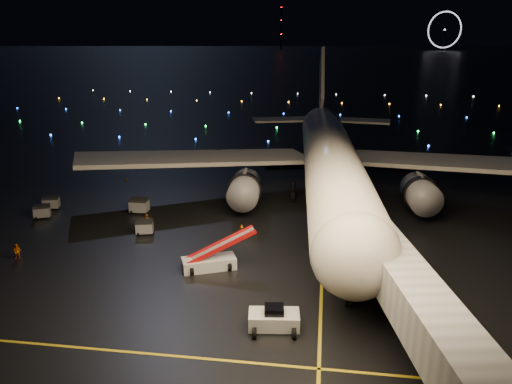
% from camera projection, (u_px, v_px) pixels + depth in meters
% --- Properties ---
extents(ground, '(2000.00, 2000.00, 0.00)m').
position_uv_depth(ground, '(310.00, 68.00, 327.05)').
color(ground, black).
rests_on(ground, ground).
extents(lane_centre, '(0.25, 80.00, 0.02)m').
position_uv_depth(lane_centre, '(323.00, 229.00, 56.30)').
color(lane_centre, gold).
rests_on(lane_centre, ground).
extents(lane_cross, '(60.00, 0.25, 0.02)m').
position_uv_depth(lane_cross, '(75.00, 347.00, 34.96)').
color(lane_cross, gold).
rests_on(lane_cross, ground).
extents(airliner, '(70.30, 67.18, 18.86)m').
position_uv_depth(airliner, '(330.00, 127.00, 64.97)').
color(airliner, silver).
rests_on(airliner, ground).
extents(pushback_tug, '(3.96, 2.39, 1.79)m').
position_uv_depth(pushback_tug, '(274.00, 317.00, 37.04)').
color(pushback_tug, silver).
rests_on(pushback_tug, ground).
extents(belt_loader, '(7.45, 4.71, 3.52)m').
position_uv_depth(belt_loader, '(209.00, 251.00, 46.23)').
color(belt_loader, silver).
rests_on(belt_loader, ground).
extents(crew_b, '(0.91, 0.81, 1.55)m').
position_uv_depth(crew_b, '(17.00, 251.00, 48.59)').
color(crew_b, orange).
rests_on(crew_b, ground).
extents(crew_c, '(0.71, 1.09, 1.73)m').
position_uv_depth(crew_c, '(147.00, 221.00, 56.21)').
color(crew_c, orange).
rests_on(crew_c, ground).
extents(safety_cone_0, '(0.47, 0.47, 0.44)m').
position_uv_depth(safety_cone_0, '(242.00, 226.00, 56.62)').
color(safety_cone_0, '#EA5F07').
rests_on(safety_cone_0, ground).
extents(safety_cone_1, '(0.56, 0.56, 0.53)m').
position_uv_depth(safety_cone_1, '(250.00, 193.00, 68.36)').
color(safety_cone_1, '#EA5F07').
rests_on(safety_cone_1, ground).
extents(safety_cone_2, '(0.57, 0.57, 0.51)m').
position_uv_depth(safety_cone_2, '(232.00, 204.00, 63.92)').
color(safety_cone_2, '#EA5F07').
rests_on(safety_cone_2, ground).
extents(safety_cone_3, '(0.48, 0.48, 0.46)m').
position_uv_depth(safety_cone_3, '(126.00, 179.00, 74.89)').
color(safety_cone_3, '#EA5F07').
rests_on(safety_cone_3, ground).
extents(ferris_wheel, '(49.33, 16.80, 52.00)m').
position_uv_depth(ferris_wheel, '(445.00, 31.00, 693.22)').
color(ferris_wheel, black).
rests_on(ferris_wheel, ground).
extents(radio_mast, '(1.80, 1.80, 64.00)m').
position_uv_depth(radio_mast, '(281.00, 27.00, 740.95)').
color(radio_mast, black).
rests_on(radio_mast, ground).
extents(taxiway_lights, '(164.00, 92.00, 0.36)m').
position_uv_depth(taxiway_lights, '(285.00, 110.00, 143.79)').
color(taxiway_lights, black).
rests_on(taxiway_lights, ground).
extents(baggage_cart_0, '(2.08, 1.68, 1.56)m').
position_uv_depth(baggage_cart_0, '(144.00, 227.00, 54.76)').
color(baggage_cart_0, gray).
rests_on(baggage_cart_0, ground).
extents(baggage_cart_1, '(2.16, 1.52, 1.83)m').
position_uv_depth(baggage_cart_1, '(139.00, 206.00, 61.24)').
color(baggage_cart_1, gray).
rests_on(baggage_cart_1, ground).
extents(baggage_cart_2, '(2.21, 1.93, 1.57)m').
position_uv_depth(baggage_cart_2, '(42.00, 211.00, 59.60)').
color(baggage_cart_2, gray).
rests_on(baggage_cart_2, ground).
extents(baggage_cart_3, '(2.16, 1.78, 1.59)m').
position_uv_depth(baggage_cart_3, '(51.00, 203.00, 62.71)').
color(baggage_cart_3, gray).
rests_on(baggage_cart_3, ground).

